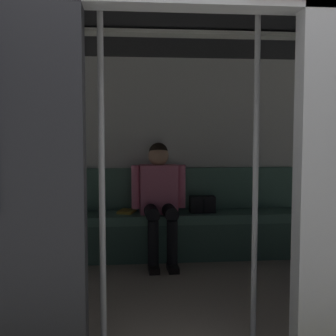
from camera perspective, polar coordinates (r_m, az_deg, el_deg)
The scene contains 7 objects.
train_car at distance 3.41m, azimuth -1.18°, elevation 7.64°, with size 6.40×2.79×2.22m.
bench_seat at distance 4.54m, azimuth -1.19°, elevation -7.35°, with size 3.11×0.44×0.47m.
person_seated at distance 4.44m, azimuth -1.14°, elevation -3.33°, with size 0.55×0.68×1.20m.
handbag at distance 4.60m, azimuth 4.47°, elevation -4.71°, with size 0.26×0.15×0.17m.
book at distance 4.60m, azimuth -5.37°, elevation -5.63°, with size 0.15×0.22×0.03m, color gold.
grab_pole_door at distance 2.53m, azimuth -8.58°, elevation -1.39°, with size 0.04×0.04×2.08m, color silver.
grab_pole_far at distance 2.77m, azimuth 11.28°, elevation -0.92°, with size 0.04×0.04×2.08m, color silver.
Camera 1 is at (0.33, 2.15, 1.30)m, focal length 47.00 mm.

